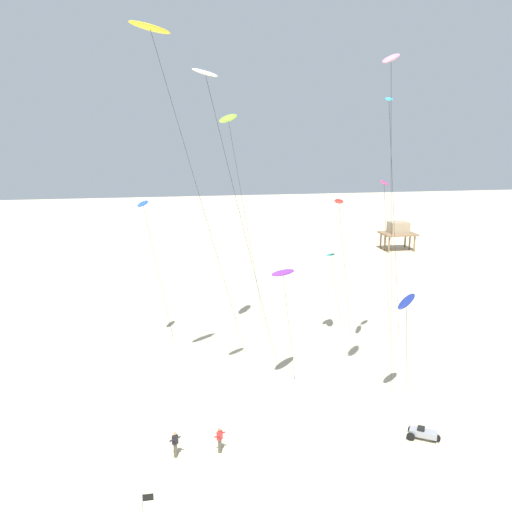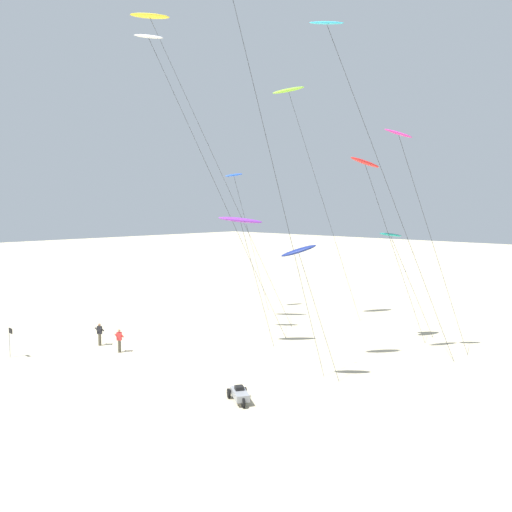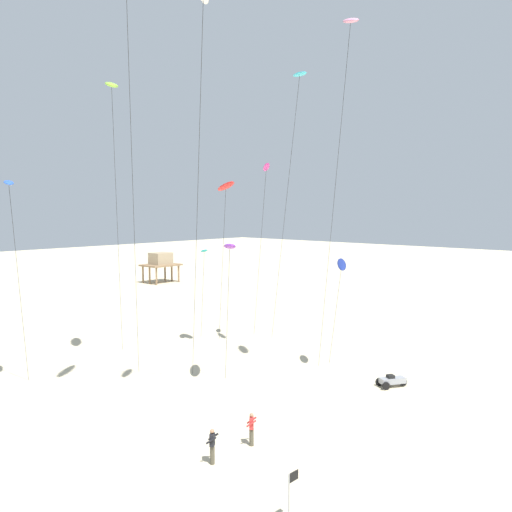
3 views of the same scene
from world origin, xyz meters
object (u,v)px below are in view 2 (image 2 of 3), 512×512
Objects in this scene: kite_yellow at (152,20)px; kite_flyer_nearest at (100,334)px; kite_magenta at (400,139)px; kite_flyer_middle at (119,340)px; kite_blue at (234,177)px; kite_red at (365,164)px; kite_teal at (391,236)px; kite_white at (152,45)px; kite_purple at (241,220)px; kite_lime at (289,92)px; kite_cyan at (331,34)px; marker_flag at (10,336)px; beach_buggy at (240,394)px; kite_navy at (299,252)px.

kite_flyer_nearest is (0.39, -5.48, -23.92)m from kite_yellow.
kite_magenta reaches higher than kite_flyer_middle.
kite_flyer_nearest is at bearing -83.44° from kite_blue.
kite_teal is (0.48, 3.09, -5.32)m from kite_red.
kite_white is at bearing 90.02° from kite_flyer_middle.
kite_white reaches higher than kite_purple.
kite_teal is at bearing 123.80° from kite_magenta.
kite_white is at bearing -132.59° from kite_teal.
kite_yellow is at bearing -119.98° from kite_lime.
kite_red reaches higher than kite_flyer_middle.
kite_teal is 15.68m from kite_cyan.
kite_blue is (-16.56, -0.59, 5.04)m from kite_teal.
beach_buggy is at bearing 16.55° from marker_flag.
kite_lime is (-12.33, 3.35, 5.34)m from kite_magenta.
kite_magenta is 9.27× the size of kite_flyer_middle.
kite_lime is at bearing 140.99° from kite_cyan.
kite_purple is 13.89m from beach_buggy.
kite_teal is 25.08m from kite_yellow.
kite_lime is 29.04m from marker_flag.
kite_yellow is 1.87× the size of kite_blue.
kite_purple is 12.11m from kite_flyer_middle.
kite_red is 1.44× the size of kite_purple.
kite_navy reaches higher than beach_buggy.
kite_flyer_nearest is 15.62m from beach_buggy.
kite_lime reaches higher than kite_purple.
kite_white is 4.79m from kite_yellow.
beach_buggy is at bearing -87.16° from kite_teal.
kite_cyan is at bearing -39.01° from kite_lime.
kite_purple is at bearing -124.74° from kite_teal.
marker_flag is at bearing -136.97° from kite_magenta.
kite_purple reaches higher than beach_buggy.
kite_magenta is 11.08m from kite_navy.
kite_white is 13.62× the size of kite_flyer_nearest.
kite_cyan reaches higher than kite_navy.
kite_purple is at bearing -133.50° from kite_red.
kite_flyer_middle is (-13.37, -3.58, -6.87)m from kite_navy.
kite_red reaches higher than kite_teal.
kite_yellow is at bearing -151.87° from kite_red.
kite_lime is 20.14m from kite_navy.
kite_yellow is 16.55m from kite_cyan.
kite_teal reaches higher than kite_flyer_middle.
kite_blue is (-1.43, 10.33, -11.70)m from kite_yellow.
kite_lime is 2.50× the size of kite_navy.
kite_blue is at bearing -177.96° from kite_teal.
kite_flyer_middle is 0.82× the size of beach_buggy.
kite_navy is 20.93m from marker_flag.
kite_navy is at bearing -79.61° from kite_red.
kite_white is 15.94m from kite_blue.
kite_lime reaches higher than kite_navy.
kite_teal reaches higher than kite_flyer_nearest.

